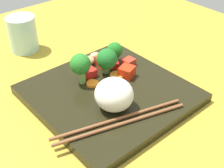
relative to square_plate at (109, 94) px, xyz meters
The scene contains 19 objects.
ground_plane 1.92cm from the square_plate, ahead, with size 110.00×110.00×2.00cm, color #A48928.
square_plate is the anchor object (origin of this frame).
rice_mound 6.77cm from the square_plate, 120.72° to the right, with size 7.09×6.87×6.04cm, color silver.
broccoli_floret_0 11.56cm from the square_plate, 44.32° to the left, with size 3.59×3.59×4.69cm.
broccoli_floret_1 7.43cm from the square_plate, 55.39° to the left, with size 4.42×4.42×5.83cm.
broccoli_floret_2 8.12cm from the square_plate, 116.01° to the left, with size 4.22×4.22×6.59cm.
carrot_slice_0 4.05cm from the square_plate, 112.29° to the left, with size 2.56×2.56×0.48cm, color orange.
carrot_slice_1 9.11cm from the square_plate, 92.23° to the left, with size 2.44×2.44×0.59cm, color orange.
carrot_slice_2 2.54cm from the square_plate, 39.33° to the left, with size 2.03×2.03×0.46cm, color orange.
carrot_slice_3 4.98cm from the square_plate, 31.86° to the left, with size 2.98×2.98×0.66cm, color orange.
pepper_chunk_0 6.75cm from the square_plate, 88.67° to the left, with size 2.33×2.39×1.68cm, color red.
pepper_chunk_1 6.39cm from the square_plate, 13.59° to the left, with size 2.82×2.94×2.26cm, color red.
pepper_chunk_2 8.80cm from the square_plate, 44.28° to the left, with size 2.26×2.01×1.34cm, color red.
pepper_chunk_3 9.28cm from the square_plate, 60.79° to the left, with size 2.69×2.00×2.18cm, color red.
pepper_chunk_4 10.35cm from the square_plate, 26.00° to the left, with size 2.57×2.25×1.52cm, color red.
chicken_piece_0 10.99cm from the square_plate, 77.35° to the left, with size 3.23×2.92×1.90cm, color tan.
chicken_piece_2 12.54cm from the square_plate, 65.81° to the left, with size 2.58×1.89×1.65cm, color tan.
chopstick_pair 9.76cm from the square_plate, 118.41° to the right, with size 24.32×8.60×0.62cm.
drinking_glass 29.43cm from the square_plate, 97.51° to the left, with size 7.00×7.00×8.71cm, color silver.
Camera 1 is at (-30.74, -37.64, 37.94)cm, focal length 49.00 mm.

